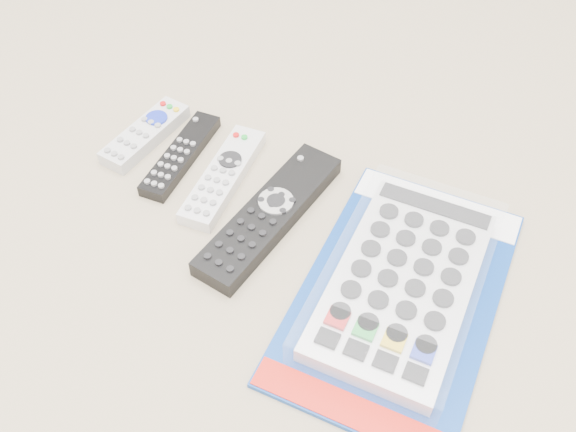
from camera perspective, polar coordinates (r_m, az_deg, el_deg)
The scene contains 5 objects.
remote_small_grey at distance 0.95m, azimuth -12.58°, elevation 7.13°, with size 0.06×0.15×0.02m.
remote_slim_black at distance 0.91m, azimuth -9.52°, elevation 5.36°, with size 0.05×0.17×0.02m.
remote_silver_dvd at distance 0.87m, azimuth -5.77°, elevation 3.56°, with size 0.07×0.19×0.02m.
remote_large_black at distance 0.82m, azimuth -1.65°, elevation 0.13°, with size 0.09×0.26×0.03m.
jumbo_remote_packaged at distance 0.75m, azimuth 10.17°, elevation -5.81°, with size 0.23×0.37×0.05m.
Camera 1 is at (0.28, -0.44, 0.63)m, focal length 40.00 mm.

